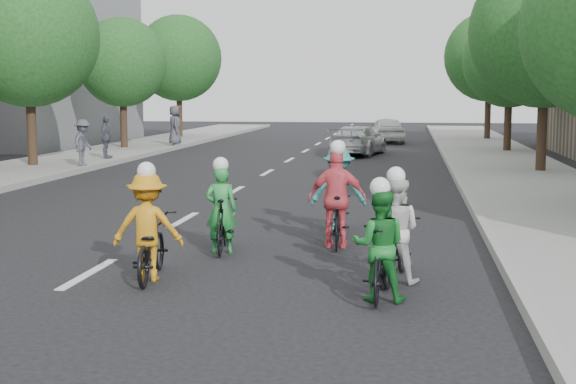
% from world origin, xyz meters
% --- Properties ---
extents(ground, '(120.00, 120.00, 0.00)m').
position_xyz_m(ground, '(0.00, 0.00, 0.00)').
color(ground, black).
rests_on(ground, ground).
extents(curb_left, '(0.18, 80.00, 0.18)m').
position_xyz_m(curb_left, '(-6.05, 10.00, 0.09)').
color(curb_left, '#999993').
rests_on(curb_left, ground).
extents(sidewalk_right, '(4.00, 80.00, 0.15)m').
position_xyz_m(sidewalk_right, '(8.00, 10.00, 0.07)').
color(sidewalk_right, gray).
rests_on(sidewalk_right, ground).
extents(curb_right, '(0.18, 80.00, 0.18)m').
position_xyz_m(curb_right, '(6.05, 10.00, 0.09)').
color(curb_right, '#999993').
rests_on(curb_right, ground).
extents(bldg_sw, '(10.00, 14.00, 8.00)m').
position_xyz_m(bldg_sw, '(-16.00, 28.00, 4.00)').
color(bldg_sw, slate).
rests_on(bldg_sw, ground).
extents(tree_l_3, '(4.80, 4.80, 6.93)m').
position_xyz_m(tree_l_3, '(-8.20, 15.00, 4.52)').
color(tree_l_3, black).
rests_on(tree_l_3, ground).
extents(tree_l_4, '(4.00, 4.00, 5.97)m').
position_xyz_m(tree_l_4, '(-8.20, 24.00, 3.96)').
color(tree_l_4, black).
rests_on(tree_l_4, ground).
extents(tree_l_5, '(4.80, 4.80, 6.93)m').
position_xyz_m(tree_l_5, '(-8.20, 33.00, 4.52)').
color(tree_l_5, black).
rests_on(tree_l_5, ground).
extents(tree_r_1, '(4.80, 4.80, 6.93)m').
position_xyz_m(tree_r_1, '(8.80, 15.60, 4.52)').
color(tree_r_1, black).
rests_on(tree_r_1, ground).
extents(tree_r_2, '(4.00, 4.00, 5.97)m').
position_xyz_m(tree_r_2, '(8.80, 24.60, 3.96)').
color(tree_r_2, black).
rests_on(tree_r_2, ground).
extents(tree_r_3, '(4.80, 4.80, 6.93)m').
position_xyz_m(tree_r_3, '(8.80, 33.60, 4.52)').
color(tree_r_3, black).
rests_on(tree_r_3, ground).
extents(cyclist_0, '(1.01, 1.54, 1.84)m').
position_xyz_m(cyclist_0, '(3.42, 2.58, 0.68)').
color(cyclist_0, black).
rests_on(cyclist_0, ground).
extents(cyclist_1, '(1.05, 1.59, 1.76)m').
position_xyz_m(cyclist_1, '(3.31, 4.06, 0.68)').
color(cyclist_1, black).
rests_on(cyclist_1, ground).
extents(cyclist_2, '(0.71, 1.61, 1.58)m').
position_xyz_m(cyclist_2, '(4.25, -0.82, 0.60)').
color(cyclist_2, black).
rests_on(cyclist_2, ground).
extents(cyclist_3, '(0.83, 1.70, 1.62)m').
position_xyz_m(cyclist_3, '(4.43, 0.22, 0.57)').
color(cyclist_3, black).
rests_on(cyclist_3, ground).
extents(cyclist_4, '(0.63, 1.57, 1.59)m').
position_xyz_m(cyclist_4, '(1.57, 1.88, 0.56)').
color(cyclist_4, black).
rests_on(cyclist_4, ground).
extents(cyclist_5, '(1.06, 1.80, 1.68)m').
position_xyz_m(cyclist_5, '(1.00, -0.20, 0.61)').
color(cyclist_5, black).
rests_on(cyclist_5, ground).
extents(follow_car_lead, '(2.46, 4.50, 1.23)m').
position_xyz_m(follow_car_lead, '(2.50, 22.87, 0.62)').
color(follow_car_lead, silver).
rests_on(follow_car_lead, ground).
extents(follow_car_trail, '(2.16, 4.16, 1.35)m').
position_xyz_m(follow_car_trail, '(3.46, 31.54, 0.68)').
color(follow_car_trail, white).
rests_on(follow_car_trail, ground).
extents(spectator_0, '(0.63, 1.05, 1.59)m').
position_xyz_m(spectator_0, '(-6.30, 14.85, 0.94)').
color(spectator_0, '#494B55').
rests_on(spectator_0, sidewalk_left).
extents(spectator_1, '(0.45, 0.96, 1.60)m').
position_xyz_m(spectator_1, '(-6.69, 17.95, 0.95)').
color(spectator_1, '#545662').
rests_on(spectator_1, sidewalk_left).
extents(spectator_2, '(0.88, 1.06, 1.87)m').
position_xyz_m(spectator_2, '(-6.30, 25.67, 1.08)').
color(spectator_2, '#4B4B58').
rests_on(spectator_2, sidewalk_left).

